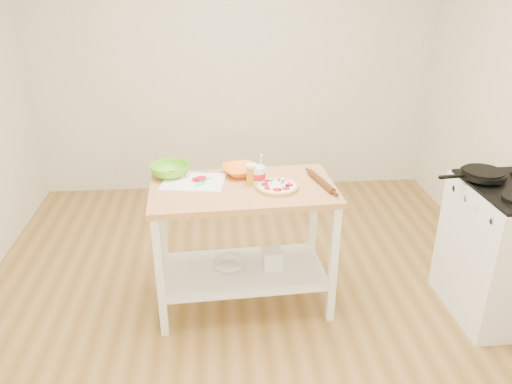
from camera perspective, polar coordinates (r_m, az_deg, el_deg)
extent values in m
cube|color=olive|center=(3.54, -0.35, -14.27)|extent=(4.00, 4.50, 0.02)
cube|color=beige|center=(5.09, -2.46, 14.87)|extent=(4.00, 0.02, 2.70)
cube|color=tan|center=(3.24, -1.51, 0.28)|extent=(1.23, 0.71, 0.04)
cube|color=white|center=(3.55, -1.40, -9.02)|extent=(1.15, 0.65, 0.02)
cube|color=white|center=(3.21, -10.90, -9.71)|extent=(0.05, 0.05, 0.86)
cube|color=white|center=(3.69, -10.56, -4.77)|extent=(0.05, 0.05, 0.86)
cube|color=white|center=(3.31, 8.82, -8.30)|extent=(0.05, 0.05, 0.86)
cube|color=white|center=(3.78, 6.49, -3.70)|extent=(0.05, 0.05, 0.86)
cube|color=white|center=(3.74, 26.53, -6.23)|extent=(0.63, 0.73, 0.92)
cylinder|color=black|center=(3.55, 24.50, 1.88)|extent=(0.29, 0.29, 0.03)
cube|color=black|center=(3.43, 21.47, 1.65)|extent=(0.18, 0.04, 0.02)
cylinder|color=#DDAC5E|center=(3.20, 2.41, 0.50)|extent=(0.27, 0.27, 0.02)
cylinder|color=#DDAC5E|center=(3.20, 2.41, 0.70)|extent=(0.27, 0.27, 0.01)
cylinder|color=white|center=(3.20, 2.41, 0.72)|extent=(0.24, 0.24, 0.01)
cylinder|color=#AF0A1D|center=(3.19, 3.82, 0.81)|extent=(0.05, 0.05, 0.01)
cylinder|color=#AF0A1D|center=(3.24, 3.39, 1.21)|extent=(0.05, 0.05, 0.01)
cylinder|color=#AF0A1D|center=(3.26, 2.41, 1.39)|extent=(0.05, 0.05, 0.01)
cylinder|color=#AF0A1D|center=(3.24, 1.43, 1.24)|extent=(0.05, 0.05, 0.01)
cylinder|color=#AF0A1D|center=(3.19, 1.01, 0.85)|extent=(0.05, 0.05, 0.01)
cylinder|color=#AF0A1D|center=(3.14, 1.41, 0.44)|extent=(0.05, 0.05, 0.01)
cylinder|color=#AF0A1D|center=(3.12, 2.43, 0.25)|extent=(0.05, 0.05, 0.01)
cylinder|color=#AF0A1D|center=(3.14, 3.43, 0.41)|extent=(0.05, 0.05, 0.01)
sphere|color=white|center=(3.22, 3.53, 1.03)|extent=(0.03, 0.03, 0.03)
sphere|color=white|center=(3.25, 2.28, 1.27)|extent=(0.03, 0.03, 0.03)
sphere|color=white|center=(3.20, 1.60, 0.91)|extent=(0.03, 0.03, 0.03)
sphere|color=white|center=(3.14, 1.80, 0.38)|extent=(0.03, 0.03, 0.03)
sphere|color=white|center=(3.16, 3.01, 0.56)|extent=(0.03, 0.03, 0.03)
sphere|color=white|center=(3.22, 3.41, 1.01)|extent=(0.03, 0.03, 0.03)
plane|color=#195A1D|center=(3.18, 3.55, 0.74)|extent=(0.03, 0.03, 0.00)
plane|color=#195A1D|center=(3.22, 3.04, 1.12)|extent=(0.03, 0.03, 0.00)
plane|color=#195A1D|center=(3.26, 2.04, 1.44)|extent=(0.03, 0.03, 0.00)
plane|color=#195A1D|center=(3.20, 1.51, 0.99)|extent=(0.03, 0.03, 0.00)
plane|color=#195A1D|center=(3.16, 1.72, 0.61)|extent=(0.03, 0.03, 0.00)
plane|color=#195A1D|center=(3.12, 2.81, 0.29)|extent=(0.03, 0.03, 0.00)
plane|color=#195A1D|center=(3.18, 3.65, 0.73)|extent=(0.03, 0.03, 0.00)
cube|color=white|center=(3.31, -7.16, 1.14)|extent=(0.44, 0.36, 0.01)
cube|color=#F4EACC|center=(3.39, -8.96, 1.94)|extent=(0.03, 0.03, 0.02)
cube|color=#F4EACC|center=(3.38, -8.38, 1.92)|extent=(0.03, 0.03, 0.02)
cube|color=#F4EACC|center=(3.38, -7.80, 1.91)|extent=(0.03, 0.03, 0.02)
cube|color=#F4EACC|center=(3.42, -8.84, 2.16)|extent=(0.03, 0.03, 0.02)
cube|color=#F4EACC|center=(3.41, -8.27, 2.15)|extent=(0.03, 0.03, 0.02)
cube|color=#F4EACC|center=(3.41, -7.69, 2.14)|extent=(0.03, 0.03, 0.02)
cylinder|color=#AF0A1D|center=(3.32, -6.77, 1.42)|extent=(0.07, 0.07, 0.01)
cylinder|color=#AF0A1D|center=(3.32, -6.52, 1.51)|extent=(0.07, 0.07, 0.01)
cylinder|color=#AF0A1D|center=(3.31, -6.27, 1.60)|extent=(0.07, 0.07, 0.01)
cube|color=#46D1B0|center=(3.25, -6.45, 0.92)|extent=(0.07, 0.07, 0.01)
cylinder|color=#46D1B0|center=(3.31, -5.81, 1.43)|extent=(0.08, 0.08, 0.01)
cube|color=silver|center=(3.46, -6.92, 2.36)|extent=(0.18, 0.03, 0.00)
cube|color=black|center=(3.45, -9.08, 2.24)|extent=(0.10, 0.02, 0.01)
imported|color=orange|center=(3.41, -1.72, 2.47)|extent=(0.30, 0.30, 0.06)
imported|color=#63B819|center=(3.43, -9.80, 2.45)|extent=(0.32, 0.32, 0.08)
cylinder|color=#BF8417|center=(3.24, -0.55, 1.86)|extent=(0.07, 0.07, 0.12)
cylinder|color=white|center=(3.21, -0.56, 3.02)|extent=(0.07, 0.07, 0.02)
cylinder|color=white|center=(3.25, 0.21, 1.91)|extent=(0.10, 0.10, 0.12)
cylinder|color=red|center=(3.25, 0.21, 1.91)|extent=(0.10, 0.10, 0.04)
cylinder|color=silver|center=(3.22, 0.57, 3.45)|extent=(0.01, 0.06, 0.12)
cylinder|color=#502712|center=(3.29, 7.45, 1.20)|extent=(0.12, 0.34, 0.04)
imported|color=silver|center=(3.54, -3.05, -8.25)|extent=(0.29, 0.29, 0.07)
cube|color=white|center=(3.55, 1.87, -7.58)|extent=(0.14, 0.14, 0.13)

